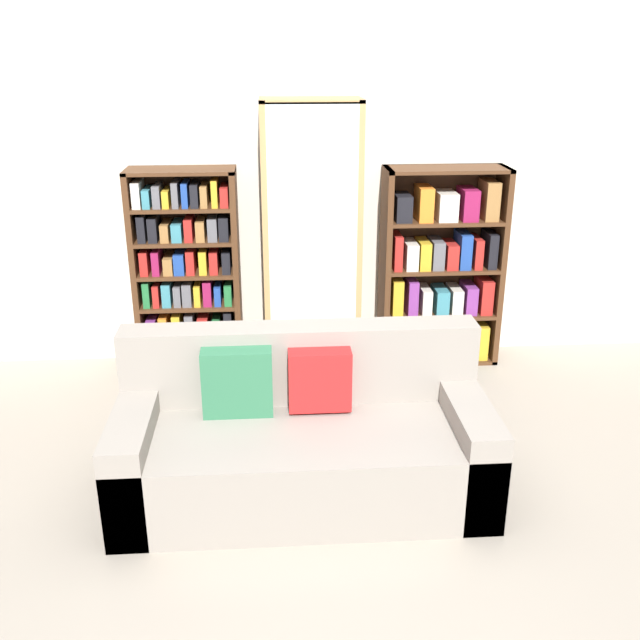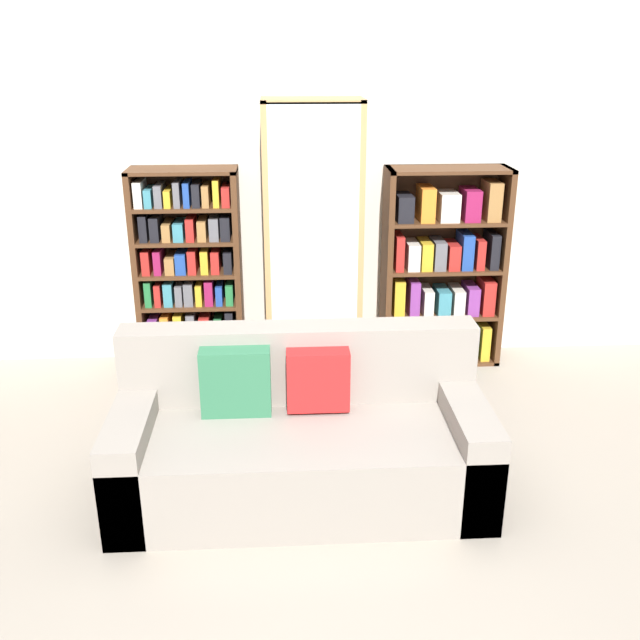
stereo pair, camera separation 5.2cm
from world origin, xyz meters
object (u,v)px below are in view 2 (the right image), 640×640
bookshelf_left (189,273)px  bookshelf_right (443,274)px  couch (300,441)px  display_cabinet (313,240)px  wine_bottle (371,381)px

bookshelf_left → bookshelf_right: (1.81, -0.00, -0.04)m
bookshelf_right → couch: bearing=-123.8°
bookshelf_left → couch: bearing=-65.9°
bookshelf_left → bookshelf_right: bookshelf_left is taller
bookshelf_left → bookshelf_right: 1.81m
bookshelf_left → display_cabinet: display_cabinet is taller
display_cabinet → couch: bearing=-95.3°
couch → display_cabinet: 1.74m
display_cabinet → bookshelf_right: (0.94, 0.02, -0.27)m
display_cabinet → bookshelf_left: bearing=178.9°
couch → bookshelf_right: 1.99m
couch → bookshelf_right: size_ratio=1.32×
couch → wine_bottle: bearing=62.5°
couch → wine_bottle: (0.49, 0.95, -0.14)m
wine_bottle → display_cabinet: bearing=117.6°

